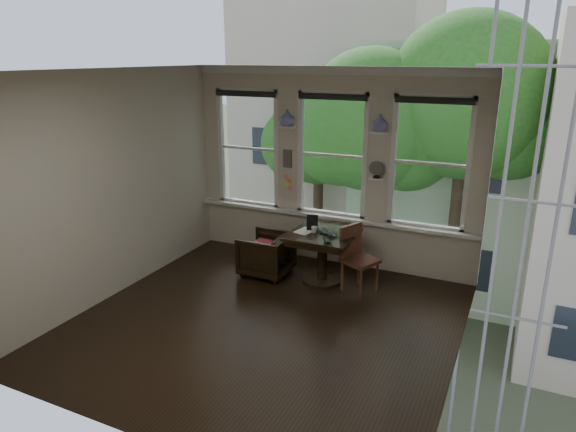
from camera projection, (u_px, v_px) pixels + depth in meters
The scene contains 25 objects.
ground at pixel (266, 322), 6.34m from camera, with size 4.50×4.50×0.00m, color black.
ceiling at pixel (262, 70), 5.44m from camera, with size 4.50×4.50×0.00m, color silver.
wall_back at pixel (333, 168), 7.83m from camera, with size 4.50×4.50×0.00m, color beige.
wall_front at pixel (129, 280), 3.94m from camera, with size 4.50×4.50×0.00m, color beige.
wall_left at pixel (114, 185), 6.80m from camera, with size 4.50×4.50×0.00m, color beige.
wall_right at pixel (470, 233), 4.98m from camera, with size 4.50×4.50×0.00m, color beige.
window_left at pixel (249, 148), 8.36m from camera, with size 1.10×0.12×1.90m, color white, non-canonical shape.
window_center at pixel (333, 155), 7.77m from camera, with size 1.10×0.12×1.90m, color white, non-canonical shape.
window_right at pixel (430, 163), 7.18m from camera, with size 1.10×0.12×1.90m, color white, non-canonical shape.
shelf_left at pixel (287, 127), 7.86m from camera, with size 0.26×0.16×0.03m, color white.
shelf_right at pixel (379, 133), 7.27m from camera, with size 0.26×0.16×0.03m, color white.
intercom at pixel (288, 159), 8.03m from camera, with size 0.14×0.06×0.28m, color #59544F.
sticky_notes at pixel (288, 180), 8.14m from camera, with size 0.16×0.01×0.24m, color pink, non-canonical shape.
desk_fan at pixel (377, 172), 7.42m from camera, with size 0.20×0.20×0.24m, color #59544F, non-canonical shape.
vase_left at pixel (287, 118), 7.82m from camera, with size 0.24×0.24×0.25m, color white.
vase_right at pixel (380, 123), 7.23m from camera, with size 0.24×0.24×0.25m, color white.
table at pixel (322, 258), 7.34m from camera, with size 0.90×0.90×0.75m, color black, non-canonical shape.
armchair_left at pixel (266, 254), 7.62m from camera, with size 0.68×0.70×0.64m, color black.
cushion_red at pixel (266, 246), 7.58m from camera, with size 0.45×0.45×0.06m, color maroon.
side_chair_right at pixel (360, 260), 7.04m from camera, with size 0.42×0.42×0.92m, color #4A261A, non-canonical shape.
laptop at pixel (325, 234), 7.17m from camera, with size 0.37×0.24×0.03m, color black.
mug at pixel (314, 230), 7.24m from camera, with size 0.10×0.10×0.09m, color white.
drinking_glass at pixel (328, 239), 6.85m from camera, with size 0.14×0.14×0.11m, color white.
tablet at pixel (312, 223), 7.34m from camera, with size 0.16×0.02×0.22m, color black.
papers at pixel (305, 231), 7.32m from camera, with size 0.22×0.30×0.00m, color silver.
Camera 1 is at (2.64, -5.00, 3.15)m, focal length 32.00 mm.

